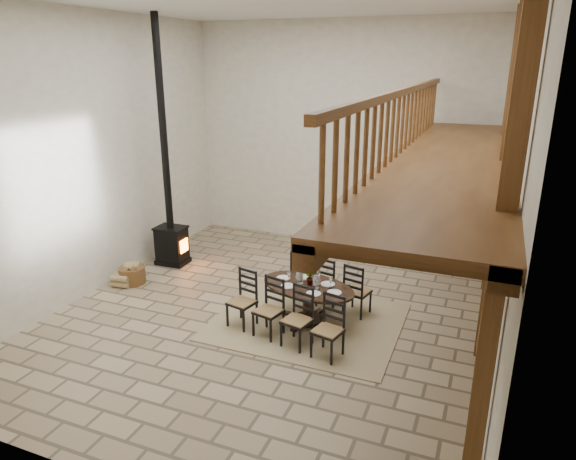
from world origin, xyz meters
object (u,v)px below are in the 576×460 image
at_px(dining_table, 305,305).
at_px(log_basket, 132,274).
at_px(wood_stove, 169,213).
at_px(log_stack, 123,279).

relative_size(dining_table, log_basket, 4.27).
bearing_deg(wood_stove, dining_table, -23.32).
height_order(wood_stove, log_basket, wood_stove).
height_order(wood_stove, log_stack, wood_stove).
distance_m(dining_table, log_stack, 3.79).
relative_size(wood_stove, log_basket, 9.92).
height_order(dining_table, wood_stove, wood_stove).
bearing_deg(log_basket, dining_table, -4.37).
bearing_deg(dining_table, log_basket, -171.42).
bearing_deg(log_stack, dining_table, -1.80).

